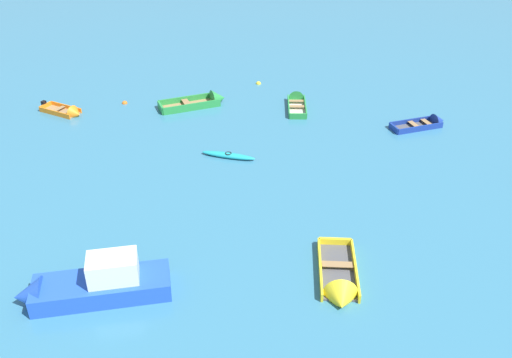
% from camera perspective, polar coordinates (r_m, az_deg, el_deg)
% --- Properties ---
extents(rowboat_green_distant_center, '(4.63, 3.35, 1.29)m').
position_cam_1_polar(rowboat_green_distant_center, '(38.63, -5.18, 7.90)').
color(rowboat_green_distant_center, '#99754C').
rests_on(rowboat_green_distant_center, ground_plane).
extents(rowboat_deep_blue_outer_right, '(3.76, 2.53, 1.02)m').
position_cam_1_polar(rowboat_deep_blue_outer_right, '(37.14, 17.24, 5.47)').
color(rowboat_deep_blue_outer_right, '#4C4C51').
rests_on(rowboat_deep_blue_outer_right, ground_plane).
extents(rowboat_yellow_far_left, '(1.79, 4.27, 1.40)m').
position_cam_1_polar(rowboat_yellow_far_left, '(23.00, 8.54, -10.98)').
color(rowboat_yellow_far_left, '#4C4C51').
rests_on(rowboat_yellow_far_left, ground_plane).
extents(kayak_turquoise_near_right, '(3.20, 0.96, 0.30)m').
position_cam_1_polar(kayak_turquoise_near_right, '(31.85, -2.84, 2.43)').
color(kayak_turquoise_near_right, teal).
rests_on(kayak_turquoise_near_right, ground_plane).
extents(motor_launch_blue_back_row_right, '(6.18, 3.31, 2.14)m').
position_cam_1_polar(motor_launch_blue_back_row_right, '(23.19, -16.51, -10.34)').
color(motor_launch_blue_back_row_right, blue).
rests_on(motor_launch_blue_back_row_right, ground_plane).
extents(rowboat_orange_far_back, '(3.29, 2.09, 1.03)m').
position_cam_1_polar(rowboat_orange_far_back, '(38.98, -18.56, 6.46)').
color(rowboat_orange_far_back, '#99754C').
rests_on(rowboat_orange_far_back, ground_plane).
extents(rowboat_green_far_right, '(1.51, 3.74, 1.07)m').
position_cam_1_polar(rowboat_green_far_right, '(38.74, 4.14, 7.94)').
color(rowboat_green_far_right, beige).
rests_on(rowboat_green_far_right, ground_plane).
extents(mooring_buoy_far_field, '(0.37, 0.37, 0.37)m').
position_cam_1_polar(mooring_buoy_far_field, '(39.75, -13.25, 7.52)').
color(mooring_buoy_far_field, orange).
rests_on(mooring_buoy_far_field, ground_plane).
extents(mooring_buoy_trailing, '(0.38, 0.38, 0.38)m').
position_cam_1_polar(mooring_buoy_trailing, '(42.02, 0.25, 9.69)').
color(mooring_buoy_trailing, yellow).
rests_on(mooring_buoy_trailing, ground_plane).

